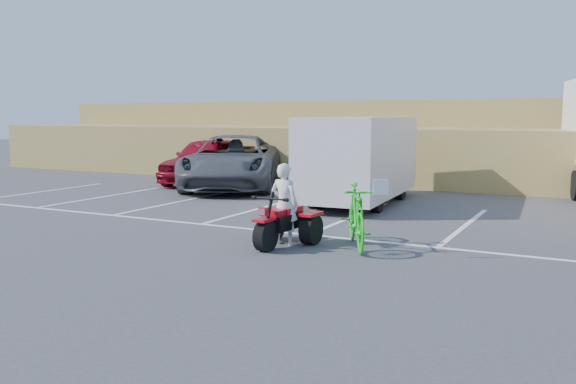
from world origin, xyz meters
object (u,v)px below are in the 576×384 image
at_px(red_trike_atv, 280,246).
at_px(rider, 284,204).
at_px(quad_atv_green, 358,205).
at_px(quad_atv_blue, 323,205).
at_px(red_car, 208,160).
at_px(cargo_trailer, 360,157).
at_px(green_dirt_bike, 356,216).
at_px(grey_pickup, 234,162).

distance_m(red_trike_atv, rider, 0.80).
xyz_separation_m(red_trike_atv, quad_atv_green, (-0.57, 5.67, 0.00)).
bearing_deg(quad_atv_blue, red_car, 173.75).
bearing_deg(cargo_trailer, green_dirt_bike, -73.84).
relative_size(rider, red_car, 0.32).
relative_size(red_trike_atv, red_car, 0.31).
distance_m(rider, green_dirt_bike, 1.39).
bearing_deg(quad_atv_blue, green_dirt_bike, -37.75).
relative_size(rider, cargo_trailer, 0.30).
xyz_separation_m(red_trike_atv, green_dirt_bike, (1.33, 0.53, 0.60)).
relative_size(grey_pickup, quad_atv_blue, 5.01).
xyz_separation_m(green_dirt_bike, quad_atv_blue, (-2.76, 4.68, -0.60)).
distance_m(red_trike_atv, grey_pickup, 9.63).
bearing_deg(quad_atv_green, quad_atv_blue, -156.06).
relative_size(red_trike_atv, quad_atv_blue, 1.19).
bearing_deg(rider, green_dirt_bike, -160.91).
height_order(grey_pickup, red_car, grey_pickup).
xyz_separation_m(red_trike_atv, cargo_trailer, (-0.65, 5.94, 1.31)).
relative_size(red_car, quad_atv_blue, 3.84).
relative_size(rider, quad_atv_blue, 1.22).
height_order(cargo_trailer, quad_atv_green, cargo_trailer).
xyz_separation_m(red_car, quad_atv_green, (6.93, -2.77, -0.84)).
relative_size(green_dirt_bike, grey_pickup, 0.31).
bearing_deg(quad_atv_blue, rider, -52.41).
xyz_separation_m(rider, quad_atv_green, (-0.57, 5.52, -0.79)).
bearing_deg(cargo_trailer, red_car, 155.94).
bearing_deg(rider, cargo_trailer, -80.56).
bearing_deg(grey_pickup, red_trike_atv, -76.13).
bearing_deg(quad_atv_blue, cargo_trailer, 64.50).
xyz_separation_m(rider, red_car, (-7.51, 8.29, 0.05)).
height_order(rider, red_car, red_car).
height_order(red_car, cargo_trailer, cargo_trailer).
distance_m(green_dirt_bike, quad_atv_green, 5.51).
height_order(cargo_trailer, quad_atv_blue, cargo_trailer).
xyz_separation_m(rider, quad_atv_blue, (-1.44, 5.07, -0.79)).
distance_m(red_trike_atv, quad_atv_green, 5.70).
relative_size(rider, green_dirt_bike, 0.79).
height_order(red_trike_atv, green_dirt_bike, green_dirt_bike).
distance_m(red_trike_atv, red_car, 11.32).
relative_size(grey_pickup, red_car, 1.31).
xyz_separation_m(red_trike_atv, quad_atv_blue, (-1.43, 5.22, 0.00)).
relative_size(cargo_trailer, quad_atv_blue, 4.14).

